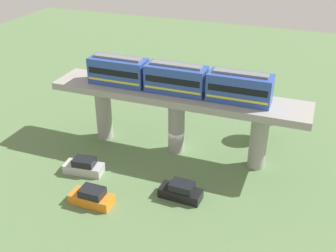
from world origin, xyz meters
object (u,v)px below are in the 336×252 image
object	(u,v)px
parked_car_orange	(92,197)
tree_mid_lot	(270,112)
train	(176,79)
parked_car_black	(181,191)
parked_car_silver	(84,166)
tree_near_viaduct	(201,87)

from	to	relation	value
parked_car_orange	tree_mid_lot	distance (m)	23.54
train	parked_car_orange	bearing A→B (deg)	-19.16
parked_car_black	tree_mid_lot	xyz separation A→B (m)	(-14.89, 6.15, 2.83)
train	parked_car_silver	distance (m)	13.72
parked_car_silver	tree_mid_lot	world-z (taller)	tree_mid_lot
parked_car_orange	tree_mid_lot	world-z (taller)	tree_mid_lot
parked_car_silver	tree_mid_lot	bearing A→B (deg)	122.97
train	parked_car_black	world-z (taller)	train
train	parked_car_black	size ratio (longest dim) A/B	4.79
train	parked_car_black	bearing A→B (deg)	23.13
train	tree_near_viaduct	size ratio (longest dim) A/B	5.21
tree_near_viaduct	parked_car_orange	bearing A→B (deg)	-7.38
parked_car_silver	tree_mid_lot	xyz separation A→B (m)	(-14.44, 17.36, 2.83)
train	parked_car_silver	xyz separation A→B (m)	(7.80, -7.69, -8.26)
parked_car_silver	tree_mid_lot	distance (m)	22.76
parked_car_black	tree_mid_lot	size ratio (longest dim) A/B	0.82
parked_car_black	tree_mid_lot	world-z (taller)	tree_mid_lot
parked_car_orange	parked_car_silver	xyz separation A→B (m)	(-4.35, -3.47, 0.00)
parked_car_silver	parked_car_black	bearing A→B (deg)	80.92
tree_near_viaduct	tree_mid_lot	distance (m)	12.60
parked_car_orange	parked_car_black	world-z (taller)	same
parked_car_orange	tree_near_viaduct	distance (m)	25.87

